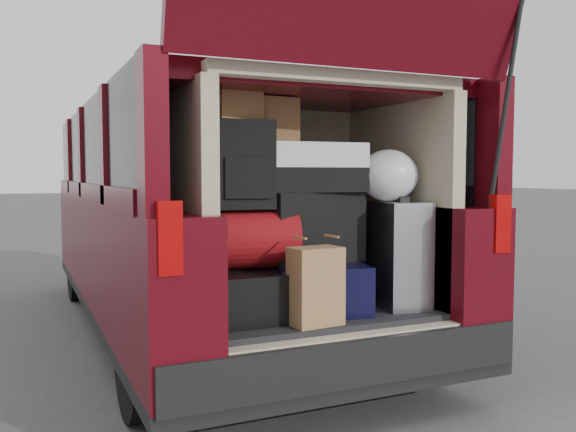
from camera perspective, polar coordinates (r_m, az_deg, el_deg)
name	(u,v)px	position (r m, az deg, el deg)	size (l,w,h in m)	color
ground	(321,420)	(3.34, 3.13, -18.53)	(80.00, 80.00, 0.00)	#3D3D40
minivan	(213,220)	(4.82, -7.01, -0.41)	(1.90, 5.35, 2.77)	black
load_floor	(299,354)	(3.48, 1.01, -12.77)	(1.24, 1.05, 0.55)	black
black_hardshell	(245,292)	(3.16, -4.03, -7.06)	(0.44, 0.61, 0.24)	black
navy_hardshell	(314,285)	(3.31, 2.47, -6.46)	(0.48, 0.59, 0.26)	black
silver_roller	(397,254)	(3.40, 10.18, -3.50)	(0.24, 0.38, 0.58)	silver
kraft_bag	(316,286)	(2.94, 2.59, -6.57)	(0.24, 0.16, 0.38)	#A6744B
red_duffel	(250,239)	(3.11, -3.56, -2.12)	(0.47, 0.31, 0.31)	#9C100E
black_soft_case	(310,226)	(3.29, 2.04, -0.98)	(0.52, 0.31, 0.38)	black
backpack	(242,165)	(3.07, -4.31, 4.80)	(0.31, 0.19, 0.44)	black
twotone_duffel	(308,167)	(3.24, 1.90, 4.56)	(0.58, 0.30, 0.26)	white
grocery_sack_lower	(235,100)	(3.10, -4.96, 10.80)	(0.23, 0.19, 0.21)	brown
grocery_sack_upper	(272,121)	(3.26, -1.52, 8.90)	(0.24, 0.19, 0.24)	brown
plastic_bag_right	(388,176)	(3.36, 9.37, 3.76)	(0.33, 0.31, 0.28)	white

